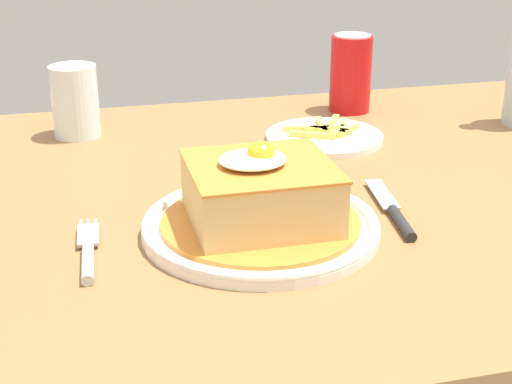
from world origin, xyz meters
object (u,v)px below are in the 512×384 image
Objects in this scene: drinking_glass at (76,106)px; side_plate_fries at (325,136)px; fork at (88,254)px; soda_can at (351,73)px; knife at (396,214)px; main_plate at (261,225)px.

drinking_glass reaches higher than side_plate_fries.
fork is 0.62m from soda_can.
knife is (0.34, 0.01, 0.00)m from fork.
main_plate is at bearing -65.42° from drinking_glass.
drinking_glass is at bearing 162.85° from side_plate_fries.
main_plate reaches higher than knife.
knife is at bearing 2.33° from fork.
main_plate is 0.18m from fork.
side_plate_fries is at bearing -123.43° from soda_can.
knife is (0.16, -0.00, -0.00)m from main_plate.
main_plate is 1.54× the size of knife.
side_plate_fries is at bearing 59.03° from main_plate.
knife is 1.58× the size of drinking_glass.
soda_can is at bearing 56.57° from side_plate_fries.
drinking_glass reaches higher than main_plate.
main_plate is at bearing -120.97° from side_plate_fries.
drinking_glass is at bearing 89.27° from fork.
side_plate_fries is (0.17, 0.28, -0.00)m from main_plate.
side_plate_fries is (0.35, -0.11, -0.04)m from drinking_glass.
soda_can is at bearing 44.35° from fork.
main_plate is at bearing -121.77° from soda_can.
fork is at bearing -175.14° from main_plate.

